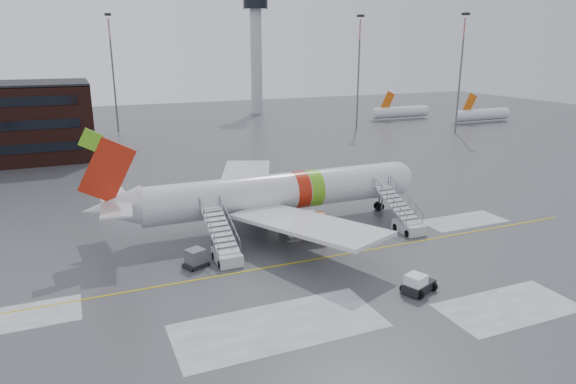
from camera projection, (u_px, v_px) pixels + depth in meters
name	position (u px, v px, depth m)	size (l,w,h in m)	color
ground	(300.00, 257.00, 45.12)	(260.00, 260.00, 0.00)	#494C4F
airliner	(272.00, 194.00, 52.16)	(35.03, 32.97, 11.18)	silver
airstair_fwd	(405.00, 220.00, 51.45)	(2.05, 7.70, 3.48)	silver
airstair_aft	(224.00, 248.00, 44.41)	(2.05, 7.70, 3.48)	silver
pushback_tug	(418.00, 284.00, 38.48)	(2.98, 2.63, 1.51)	black
uld_container	(196.00, 259.00, 42.94)	(2.30, 2.03, 1.56)	black
control_tower	(256.00, 42.00, 135.30)	(6.40, 6.40, 30.00)	#B2B5BA
light_mast_far_ne	(359.00, 65.00, 111.95)	(1.20, 1.20, 24.25)	#595B60
light_mast_far_n	(112.00, 66.00, 107.34)	(1.20, 1.20, 24.25)	#595B60
light_mast_far_e	(461.00, 66.00, 105.57)	(1.20, 1.20, 24.25)	#595B60
distant_aircraft	(425.00, 122.00, 125.22)	(35.00, 18.00, 8.00)	#D8590C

